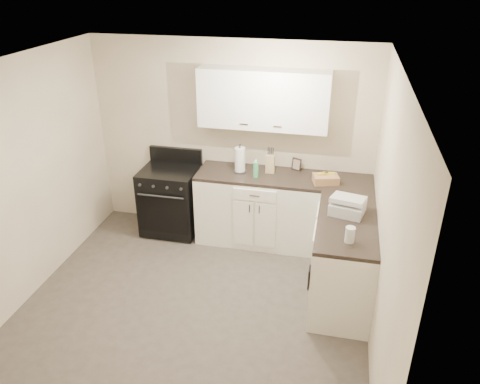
% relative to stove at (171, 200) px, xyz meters
% --- Properties ---
extents(floor, '(3.60, 3.60, 0.00)m').
position_rel_stove_xyz_m(floor, '(0.76, -1.48, -0.46)').
color(floor, '#473F38').
rests_on(floor, ground).
extents(ceiling, '(3.60, 3.60, 0.00)m').
position_rel_stove_xyz_m(ceiling, '(0.76, -1.48, 2.04)').
color(ceiling, white).
rests_on(ceiling, wall_back).
extents(wall_back, '(3.60, 0.00, 3.60)m').
position_rel_stove_xyz_m(wall_back, '(0.76, 0.32, 0.79)').
color(wall_back, beige).
rests_on(wall_back, ground).
extents(wall_right, '(0.00, 3.60, 3.60)m').
position_rel_stove_xyz_m(wall_right, '(2.56, -1.48, 0.79)').
color(wall_right, beige).
rests_on(wall_right, ground).
extents(wall_left, '(0.00, 3.60, 3.60)m').
position_rel_stove_xyz_m(wall_left, '(-1.04, -1.48, 0.79)').
color(wall_left, beige).
rests_on(wall_left, ground).
extents(wall_front, '(3.60, 0.00, 3.60)m').
position_rel_stove_xyz_m(wall_front, '(0.76, -3.28, 0.79)').
color(wall_front, beige).
rests_on(wall_front, ground).
extents(base_cabinets_back, '(1.55, 0.60, 0.90)m').
position_rel_stove_xyz_m(base_cabinets_back, '(1.18, 0.02, -0.01)').
color(base_cabinets_back, white).
rests_on(base_cabinets_back, floor).
extents(base_cabinets_right, '(0.60, 1.90, 0.90)m').
position_rel_stove_xyz_m(base_cabinets_right, '(2.26, -0.63, -0.01)').
color(base_cabinets_right, white).
rests_on(base_cabinets_right, floor).
extents(countertop_back, '(1.55, 0.60, 0.04)m').
position_rel_stove_xyz_m(countertop_back, '(1.18, 0.02, 0.46)').
color(countertop_back, black).
rests_on(countertop_back, base_cabinets_back).
extents(countertop_right, '(0.60, 1.90, 0.04)m').
position_rel_stove_xyz_m(countertop_right, '(2.26, -0.63, 0.46)').
color(countertop_right, black).
rests_on(countertop_right, base_cabinets_right).
extents(upper_cabinets, '(1.55, 0.30, 0.70)m').
position_rel_stove_xyz_m(upper_cabinets, '(1.18, 0.18, 1.38)').
color(upper_cabinets, white).
rests_on(upper_cabinets, wall_back).
extents(stove, '(0.72, 0.61, 0.87)m').
position_rel_stove_xyz_m(stove, '(0.00, 0.00, 0.00)').
color(stove, black).
rests_on(stove, floor).
extents(knife_block, '(0.11, 0.10, 0.24)m').
position_rel_stove_xyz_m(knife_block, '(1.30, 0.11, 0.60)').
color(knife_block, '#D3BB82').
rests_on(knife_block, countertop_back).
extents(paper_towel, '(0.15, 0.15, 0.31)m').
position_rel_stove_xyz_m(paper_towel, '(0.93, 0.05, 0.64)').
color(paper_towel, white).
rests_on(paper_towel, countertop_back).
extents(soap_bottle, '(0.07, 0.07, 0.19)m').
position_rel_stove_xyz_m(soap_bottle, '(1.15, -0.07, 0.58)').
color(soap_bottle, '#45B46D').
rests_on(soap_bottle, countertop_back).
extents(picture_frame, '(0.13, 0.08, 0.15)m').
position_rel_stove_xyz_m(picture_frame, '(1.61, 0.25, 0.56)').
color(picture_frame, black).
rests_on(picture_frame, countertop_back).
extents(wicker_basket, '(0.33, 0.26, 0.10)m').
position_rel_stove_xyz_m(wicker_basket, '(1.99, -0.05, 0.53)').
color(wicker_basket, tan).
rests_on(wicker_basket, countertop_right).
extents(countertop_grill, '(0.39, 0.38, 0.12)m').
position_rel_stove_xyz_m(countertop_grill, '(2.25, -0.75, 0.54)').
color(countertop_grill, silver).
rests_on(countertop_grill, countertop_right).
extents(glass_jar, '(0.12, 0.12, 0.15)m').
position_rel_stove_xyz_m(glass_jar, '(2.28, -1.31, 0.56)').
color(glass_jar, silver).
rests_on(glass_jar, countertop_right).
extents(oven_mitt_near, '(0.02, 0.13, 0.22)m').
position_rel_stove_xyz_m(oven_mitt_near, '(1.94, -1.26, -0.03)').
color(oven_mitt_near, black).
rests_on(oven_mitt_near, base_cabinets_right).
extents(oven_mitt_far, '(0.02, 0.14, 0.25)m').
position_rel_stove_xyz_m(oven_mitt_far, '(1.94, -0.80, 0.07)').
color(oven_mitt_far, black).
rests_on(oven_mitt_far, base_cabinets_right).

